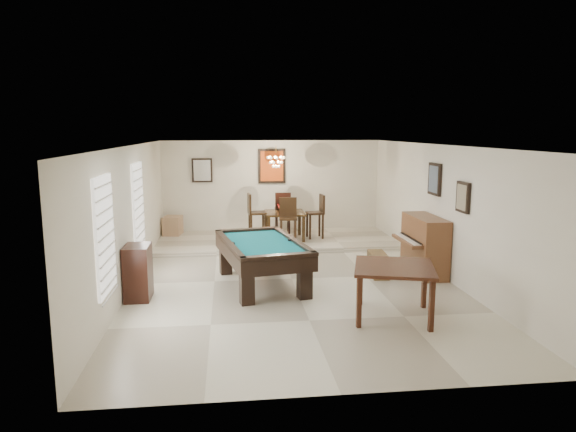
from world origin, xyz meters
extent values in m
cube|color=beige|center=(0.00, 0.00, -0.01)|extent=(6.00, 9.00, 0.02)
cube|color=silver|center=(0.00, 4.50, 1.30)|extent=(6.00, 0.04, 2.60)
cube|color=silver|center=(0.00, -4.50, 1.30)|extent=(6.00, 0.04, 2.60)
cube|color=silver|center=(-3.00, 0.00, 1.30)|extent=(0.04, 9.00, 2.60)
cube|color=silver|center=(3.00, 0.00, 1.30)|extent=(0.04, 9.00, 2.60)
cube|color=white|center=(0.00, 0.00, 2.60)|extent=(6.00, 9.00, 0.04)
cube|color=beige|center=(0.00, 3.25, 0.06)|extent=(6.00, 2.50, 0.12)
cube|color=white|center=(-2.97, -2.20, 1.40)|extent=(0.06, 1.00, 1.70)
cube|color=white|center=(-2.97, 0.60, 1.40)|extent=(0.06, 1.00, 1.70)
cube|color=brown|center=(1.76, 0.06, 0.22)|extent=(0.38, 0.82, 0.44)
cube|color=black|center=(-2.77, -0.88, 0.47)|extent=(0.42, 0.63, 0.94)
cube|color=#A27B58|center=(-2.70, 4.06, 0.37)|extent=(0.52, 0.61, 0.49)
cube|color=#D84C14|center=(0.00, 4.46, 1.90)|extent=(0.75, 0.06, 0.95)
cube|color=white|center=(-1.90, 4.46, 1.80)|extent=(0.55, 0.06, 0.65)
cube|color=slate|center=(2.96, 0.30, 1.90)|extent=(0.06, 0.55, 0.65)
cube|color=gray|center=(2.96, -1.00, 1.70)|extent=(0.06, 0.45, 0.55)
camera|label=1|loc=(-1.19, -9.65, 2.89)|focal=32.00mm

